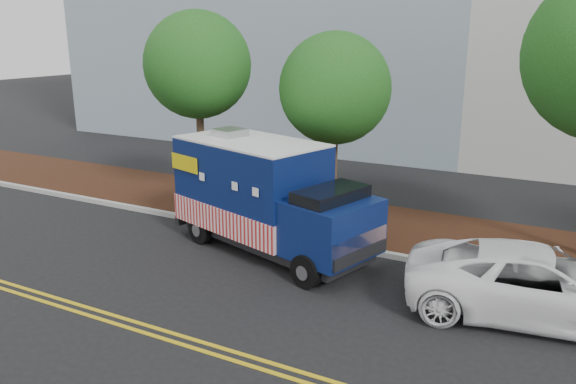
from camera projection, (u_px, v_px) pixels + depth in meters
The scene contains 10 objects.
ground at pixel (287, 260), 14.96m from camera, with size 120.00×120.00×0.00m, color black.
curb at pixel (310, 240), 16.13m from camera, with size 120.00×0.18×0.15m, color #9E9E99.
mulch_strip at pixel (338, 220), 17.92m from camera, with size 120.00×4.00×0.15m, color black.
centerline_near at pixel (184, 336), 11.16m from camera, with size 120.00×0.10×0.01m, color gold.
centerline_far at pixel (176, 342), 10.95m from camera, with size 120.00×0.10×0.01m, color gold.
tree_a at pixel (198, 65), 18.62m from camera, with size 3.56×3.56×6.58m.
tree_b at pixel (335, 89), 17.17m from camera, with size 3.44×3.44×5.90m.
sign_post at pixel (191, 181), 18.18m from camera, with size 0.06×0.06×2.40m, color #473828.
food_truck at pixel (265, 199), 15.33m from camera, with size 6.47×3.89×3.22m.
white_car at pixel (538, 284), 11.77m from camera, with size 2.51×5.43×1.51m, color white.
Camera 1 is at (6.47, -12.29, 5.84)m, focal length 35.00 mm.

